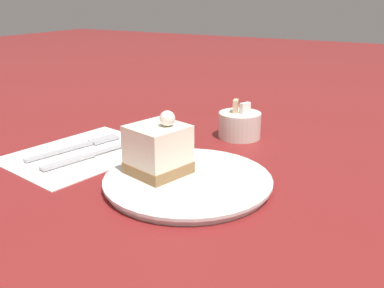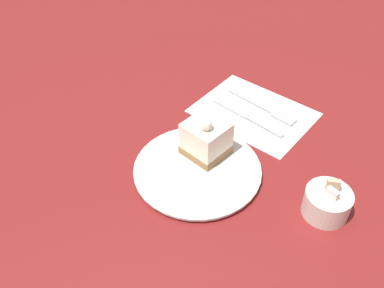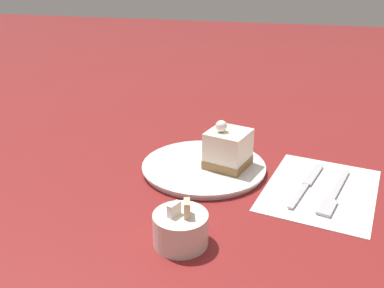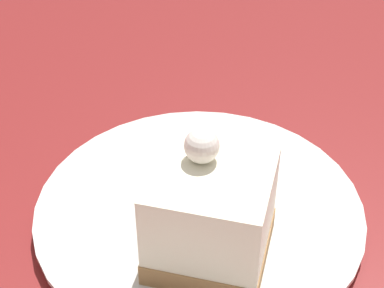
# 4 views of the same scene
# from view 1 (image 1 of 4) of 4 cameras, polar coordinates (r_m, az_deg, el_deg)

# --- Properties ---
(ground_plane) EXTENTS (4.00, 4.00, 0.00)m
(ground_plane) POSITION_cam_1_polar(r_m,az_deg,el_deg) (0.56, -5.17, -6.26)
(ground_plane) COLOR maroon
(plate) EXTENTS (0.22, 0.22, 0.01)m
(plate) POSITION_cam_1_polar(r_m,az_deg,el_deg) (0.57, -0.56, -4.90)
(plate) COLOR silver
(plate) RESTS_ON ground_plane
(cake_slice) EXTENTS (0.09, 0.09, 0.09)m
(cake_slice) POSITION_cam_1_polar(r_m,az_deg,el_deg) (0.57, -4.52, -0.66)
(cake_slice) COLOR #9E7547
(cake_slice) RESTS_ON plate
(napkin) EXTENTS (0.21, 0.25, 0.00)m
(napkin) POSITION_cam_1_polar(r_m,az_deg,el_deg) (0.70, -14.30, -1.14)
(napkin) COLOR white
(napkin) RESTS_ON ground_plane
(fork) EXTENTS (0.06, 0.17, 0.00)m
(fork) POSITION_cam_1_polar(r_m,az_deg,el_deg) (0.73, -14.42, -0.15)
(fork) COLOR #B2B2B7
(fork) RESTS_ON napkin
(knife) EXTENTS (0.06, 0.17, 0.00)m
(knife) POSITION_cam_1_polar(r_m,az_deg,el_deg) (0.68, -14.27, -1.67)
(knife) COLOR #B2B2B7
(knife) RESTS_ON napkin
(sugar_bowl) EXTENTS (0.07, 0.07, 0.07)m
(sugar_bowl) POSITION_cam_1_polar(r_m,az_deg,el_deg) (0.76, 6.36, 2.59)
(sugar_bowl) COLOR silver
(sugar_bowl) RESTS_ON ground_plane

